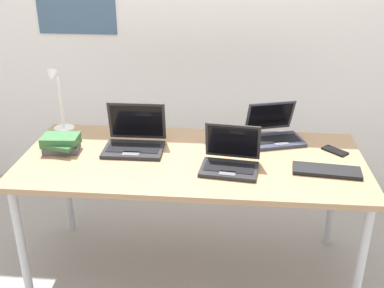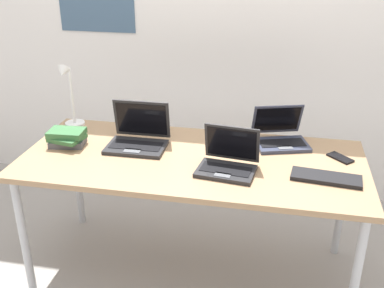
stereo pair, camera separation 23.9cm
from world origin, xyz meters
The scene contains 11 objects.
ground_plane centered at (0.00, 0.00, 0.00)m, with size 12.00×12.00×0.00m, color gray.
wall_back centered at (0.00, 1.10, 1.30)m, with size 6.00×0.13×2.60m.
desk centered at (0.00, 0.00, 0.68)m, with size 1.80×0.80×0.74m.
desk_lamp centered at (-0.80, 0.28, 0.94)m, with size 0.12×0.18×0.40m.
laptop_by_keyboard centered at (0.20, -0.10, 0.78)m, with size 0.31×0.26×0.21m.
laptop_front_right centered at (-0.32, 0.09, 0.79)m, with size 0.32×0.26×0.24m.
laptop_center centered at (0.45, 0.28, 0.78)m, with size 0.35×0.33×0.20m.
external_keyboard centered at (0.68, -0.10, 0.75)m, with size 0.33×0.12×0.02m, color black.
computer_mouse centered at (0.09, 0.20, 0.76)m, with size 0.06×0.10×0.03m, color black.
cell_phone centered at (0.76, 0.14, 0.74)m, with size 0.06×0.14×0.01m, color black.
book_stack centered at (-0.71, 0.02, 0.78)m, with size 0.20×0.18×0.09m.
Camera 1 is at (0.19, -2.16, 1.81)m, focal length 43.06 mm.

